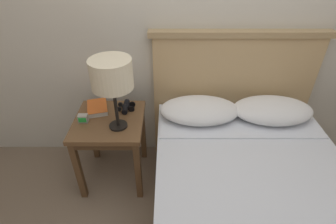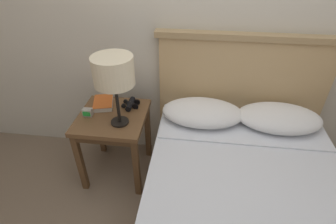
{
  "view_description": "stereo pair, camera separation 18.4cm",
  "coord_description": "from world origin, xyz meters",
  "px_view_note": "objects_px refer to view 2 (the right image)",
  "views": [
    {
      "loc": [
        -0.22,
        -0.97,
        1.75
      ],
      "look_at": [
        -0.23,
        0.55,
        0.69
      ],
      "focal_mm": 28.0,
      "sensor_mm": 36.0,
      "label": 1
    },
    {
      "loc": [
        -0.04,
        -0.96,
        1.75
      ],
      "look_at": [
        -0.23,
        0.55,
        0.69
      ],
      "focal_mm": 28.0,
      "sensor_mm": 36.0,
      "label": 2
    }
  ],
  "objects_px": {
    "table_lamp": "(113,72)",
    "alarm_clock": "(88,112)",
    "bed": "(245,223)",
    "nightstand": "(113,124)",
    "binoculars_pair": "(131,104)",
    "book_on_nightstand": "(103,103)"
  },
  "relations": [
    {
      "from": "nightstand",
      "to": "binoculars_pair",
      "type": "relative_size",
      "value": 3.73
    },
    {
      "from": "binoculars_pair",
      "to": "alarm_clock",
      "type": "bearing_deg",
      "value": -150.33
    },
    {
      "from": "nightstand",
      "to": "alarm_clock",
      "type": "relative_size",
      "value": 8.46
    },
    {
      "from": "bed",
      "to": "nightstand",
      "type": "bearing_deg",
      "value": 148.28
    },
    {
      "from": "alarm_clock",
      "to": "table_lamp",
      "type": "bearing_deg",
      "value": -11.73
    },
    {
      "from": "binoculars_pair",
      "to": "alarm_clock",
      "type": "height_order",
      "value": "alarm_clock"
    },
    {
      "from": "nightstand",
      "to": "table_lamp",
      "type": "xyz_separation_m",
      "value": [
        0.09,
        -0.08,
        0.49
      ]
    },
    {
      "from": "nightstand",
      "to": "book_on_nightstand",
      "type": "xyz_separation_m",
      "value": [
        -0.11,
        0.12,
        0.11
      ]
    },
    {
      "from": "table_lamp",
      "to": "book_on_nightstand",
      "type": "xyz_separation_m",
      "value": [
        -0.2,
        0.21,
        -0.39
      ]
    },
    {
      "from": "table_lamp",
      "to": "binoculars_pair",
      "type": "height_order",
      "value": "table_lamp"
    },
    {
      "from": "bed",
      "to": "binoculars_pair",
      "type": "relative_size",
      "value": 12.75
    },
    {
      "from": "binoculars_pair",
      "to": "alarm_clock",
      "type": "xyz_separation_m",
      "value": [
        -0.29,
        -0.17,
        0.01
      ]
    },
    {
      "from": "book_on_nightstand",
      "to": "binoculars_pair",
      "type": "distance_m",
      "value": 0.22
    },
    {
      "from": "table_lamp",
      "to": "alarm_clock",
      "type": "bearing_deg",
      "value": 168.27
    },
    {
      "from": "nightstand",
      "to": "alarm_clock",
      "type": "xyz_separation_m",
      "value": [
        -0.18,
        -0.03,
        0.12
      ]
    },
    {
      "from": "table_lamp",
      "to": "binoculars_pair",
      "type": "distance_m",
      "value": 0.44
    },
    {
      "from": "nightstand",
      "to": "bed",
      "type": "xyz_separation_m",
      "value": [
        0.97,
        -0.6,
        -0.19
      ]
    },
    {
      "from": "nightstand",
      "to": "bed",
      "type": "relative_size",
      "value": 0.29
    },
    {
      "from": "bed",
      "to": "table_lamp",
      "type": "xyz_separation_m",
      "value": [
        -0.88,
        0.51,
        0.69
      ]
    },
    {
      "from": "table_lamp",
      "to": "alarm_clock",
      "type": "height_order",
      "value": "table_lamp"
    },
    {
      "from": "bed",
      "to": "binoculars_pair",
      "type": "xyz_separation_m",
      "value": [
        -0.86,
        0.73,
        0.3
      ]
    },
    {
      "from": "bed",
      "to": "book_on_nightstand",
      "type": "height_order",
      "value": "bed"
    }
  ]
}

